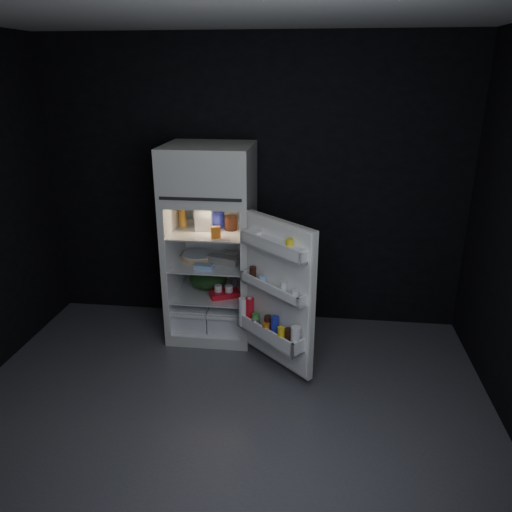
# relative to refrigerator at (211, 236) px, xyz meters

# --- Properties ---
(floor) EXTENTS (4.00, 3.40, 0.00)m
(floor) POSITION_rel_refrigerator_xyz_m (0.33, -1.32, -0.96)
(floor) COLOR #54545A
(floor) RESTS_ON ground
(ceiling) EXTENTS (4.00, 3.40, 0.00)m
(ceiling) POSITION_rel_refrigerator_xyz_m (0.33, -1.32, 1.74)
(ceiling) COLOR silver
(ceiling) RESTS_ON ground
(wall_back) EXTENTS (4.00, 0.00, 2.70)m
(wall_back) POSITION_rel_refrigerator_xyz_m (0.33, 0.38, 0.39)
(wall_back) COLOR black
(wall_back) RESTS_ON ground
(wall_front) EXTENTS (4.00, 0.00, 2.70)m
(wall_front) POSITION_rel_refrigerator_xyz_m (0.33, -3.02, 0.39)
(wall_front) COLOR black
(wall_front) RESTS_ON ground
(refrigerator) EXTENTS (0.76, 0.71, 1.78)m
(refrigerator) POSITION_rel_refrigerator_xyz_m (0.00, 0.00, 0.00)
(refrigerator) COLOR silver
(refrigerator) RESTS_ON ground
(fridge_door) EXTENTS (0.65, 0.63, 1.22)m
(fridge_door) POSITION_rel_refrigerator_xyz_m (0.65, -0.63, -0.27)
(fridge_door) COLOR silver
(fridge_door) RESTS_ON ground
(milk_jug) EXTENTS (0.16, 0.16, 0.24)m
(milk_jug) POSITION_rel_refrigerator_xyz_m (-0.05, -0.04, 0.19)
(milk_jug) COLOR white
(milk_jug) RESTS_ON refrigerator
(mayo_jar) EXTENTS (0.13, 0.13, 0.14)m
(mayo_jar) POSITION_rel_refrigerator_xyz_m (0.06, 0.03, 0.14)
(mayo_jar) COLOR #1F2AAC
(mayo_jar) RESTS_ON refrigerator
(jam_jar) EXTENTS (0.15, 0.15, 0.13)m
(jam_jar) POSITION_rel_refrigerator_xyz_m (0.19, -0.02, 0.14)
(jam_jar) COLOR black
(jam_jar) RESTS_ON refrigerator
(amber_bottle) EXTENTS (0.09, 0.09, 0.22)m
(amber_bottle) POSITION_rel_refrigerator_xyz_m (-0.27, 0.05, 0.18)
(amber_bottle) COLOR orange
(amber_bottle) RESTS_ON refrigerator
(small_carton) EXTENTS (0.10, 0.08, 0.10)m
(small_carton) POSITION_rel_refrigerator_xyz_m (0.09, -0.25, 0.12)
(small_carton) COLOR #C86617
(small_carton) RESTS_ON refrigerator
(egg_carton) EXTENTS (0.32, 0.20, 0.07)m
(egg_carton) POSITION_rel_refrigerator_xyz_m (0.12, -0.09, -0.19)
(egg_carton) COLOR gray
(egg_carton) RESTS_ON refrigerator
(pie) EXTENTS (0.35, 0.35, 0.04)m
(pie) POSITION_rel_refrigerator_xyz_m (-0.12, 0.01, -0.21)
(pie) COLOR tan
(pie) RESTS_ON refrigerator
(flat_package) EXTENTS (0.17, 0.10, 0.04)m
(flat_package) POSITION_rel_refrigerator_xyz_m (-0.02, -0.24, -0.21)
(flat_package) COLOR #90B3DE
(flat_package) RESTS_ON refrigerator
(wrapped_pkg) EXTENTS (0.14, 0.12, 0.05)m
(wrapped_pkg) POSITION_rel_refrigerator_xyz_m (0.18, 0.07, -0.20)
(wrapped_pkg) COLOR beige
(wrapped_pkg) RESTS_ON refrigerator
(produce_bag) EXTENTS (0.42, 0.38, 0.20)m
(produce_bag) POSITION_rel_refrigerator_xyz_m (-0.05, 0.02, -0.43)
(produce_bag) COLOR #193815
(produce_bag) RESTS_ON refrigerator
(yogurt_tray) EXTENTS (0.30, 0.24, 0.05)m
(yogurt_tray) POSITION_rel_refrigerator_xyz_m (0.14, -0.15, -0.50)
(yogurt_tray) COLOR red
(yogurt_tray) RESTS_ON refrigerator
(small_can_red) EXTENTS (0.08, 0.08, 0.09)m
(small_can_red) POSITION_rel_refrigerator_xyz_m (0.17, 0.16, -0.48)
(small_can_red) COLOR red
(small_can_red) RESTS_ON refrigerator
(small_can_silver) EXTENTS (0.07, 0.07, 0.09)m
(small_can_silver) POSITION_rel_refrigerator_xyz_m (0.18, 0.07, -0.48)
(small_can_silver) COLOR silver
(small_can_silver) RESTS_ON refrigerator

